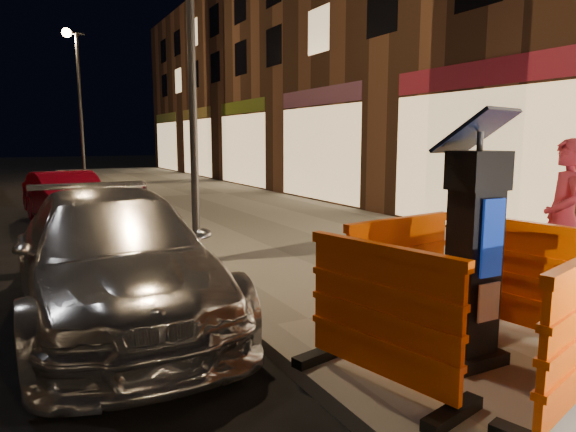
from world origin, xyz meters
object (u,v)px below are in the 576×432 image
car_silver (117,316)px  man (564,220)px  barrier_back (398,273)px  parking_kiosk (474,247)px  barrier_kerbside (381,317)px  car_red (69,223)px  barrier_bldgside (545,284)px

car_silver → man: 5.34m
barrier_back → car_silver: size_ratio=0.29×
parking_kiosk → barrier_kerbside: size_ratio=1.40×
barrier_back → man: bearing=-12.8°
barrier_back → car_red: barrier_back is taller
car_red → barrier_kerbside: bearing=-91.8°
parking_kiosk → car_silver: parking_kiosk is taller
car_silver → man: bearing=-24.9°
barrier_kerbside → barrier_bldgside: bearing=-103.4°
barrier_bldgside → car_red: barrier_bldgside is taller
parking_kiosk → car_silver: 4.04m
barrier_kerbside → car_silver: 3.43m
barrier_back → car_red: 9.77m
car_red → barrier_bldgside: bearing=-81.8°
barrier_kerbside → man: man is taller
parking_kiosk → car_red: bearing=91.2°
car_silver → barrier_back: bearing=-39.9°
barrier_back → barrier_kerbside: (-0.95, -0.95, 0.00)m
barrier_kerbside → barrier_back: bearing=-58.4°
parking_kiosk → man: (2.30, 0.77, -0.05)m
parking_kiosk → barrier_bldgside: size_ratio=1.40×
barrier_bldgside → car_red: (-3.28, 10.41, -0.71)m
barrier_bldgside → man: man is taller
barrier_kerbside → car_red: 10.53m
barrier_bldgside → man: 1.60m
parking_kiosk → man: size_ratio=1.06×
parking_kiosk → barrier_kerbside: bearing=168.6°
car_red → man: man is taller
barrier_back → man: 2.34m
barrier_kerbside → man: (3.25, 0.77, 0.39)m
parking_kiosk → car_silver: bearing=117.3°
barrier_bldgside → man: bearing=-69.7°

